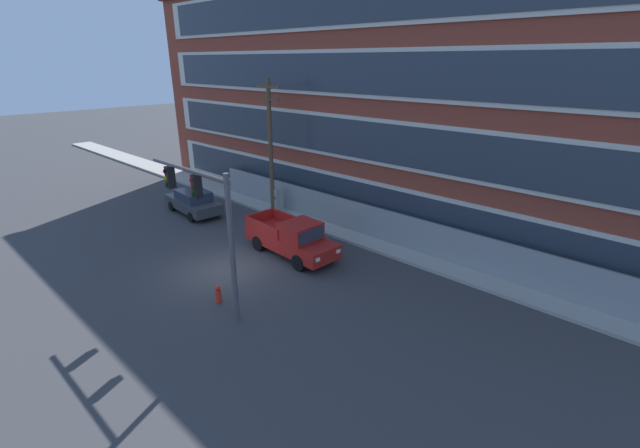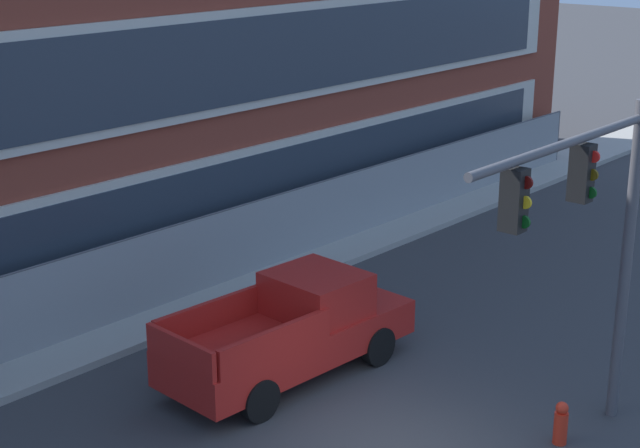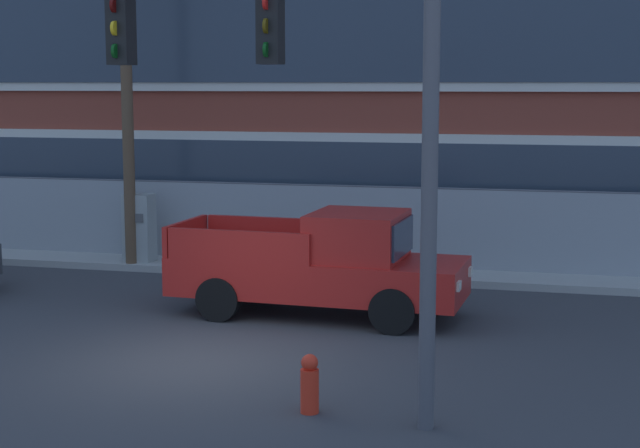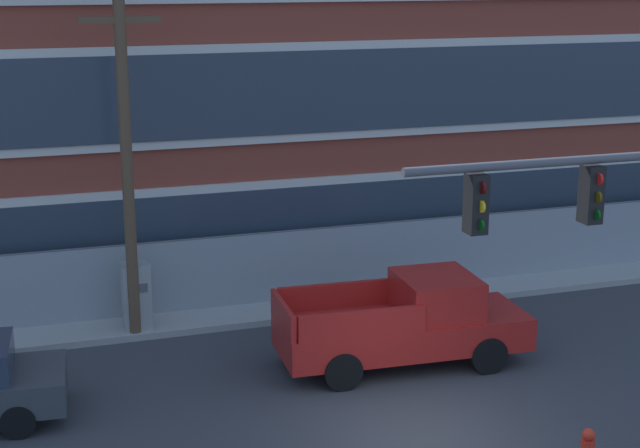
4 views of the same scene
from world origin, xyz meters
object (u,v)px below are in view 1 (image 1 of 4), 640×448
Objects in this scene: pickup_truck_red at (292,238)px; sedan_dark_grey at (193,202)px; utility_pole_near_corner at (270,144)px; electrical_cabinet at (277,202)px; traffic_signal_mast at (206,210)px; fire_hydrant at (218,294)px.

pickup_truck_red is 1.16× the size of sedan_dark_grey.
pickup_truck_red is 0.65× the size of utility_pole_near_corner.
utility_pole_near_corner is 3.74m from electrical_cabinet.
utility_pole_near_corner is at bearing 148.05° from pickup_truck_red.
traffic_signal_mast is at bearing -27.50° from sedan_dark_grey.
pickup_truck_red is 7.00× the size of fire_hydrant.
sedan_dark_grey is 6.04× the size of fire_hydrant.
fire_hydrant is at bearing -78.24° from pickup_truck_red.
electrical_cabinet reaches higher than fire_hydrant.
fire_hydrant is at bearing -53.03° from utility_pole_near_corner.
sedan_dark_grey is at bearing 152.50° from traffic_signal_mast.
fire_hydrant is (10.43, -5.23, -0.42)m from sedan_dark_grey.
utility_pole_near_corner reaches higher than electrical_cabinet.
electrical_cabinet reaches higher than sedan_dark_grey.
traffic_signal_mast is at bearing -78.44° from pickup_truck_red.
pickup_truck_red is (-1.11, 5.42, -3.15)m from traffic_signal_mast.
utility_pole_near_corner reaches higher than traffic_signal_mast.
sedan_dark_grey is 0.56× the size of utility_pole_near_corner.
electrical_cabinet is (-6.36, 9.02, -3.22)m from traffic_signal_mast.
traffic_signal_mast is at bearing -83.55° from fire_hydrant.
utility_pole_near_corner reaches higher than sedan_dark_grey.
traffic_signal_mast reaches higher than electrical_cabinet.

